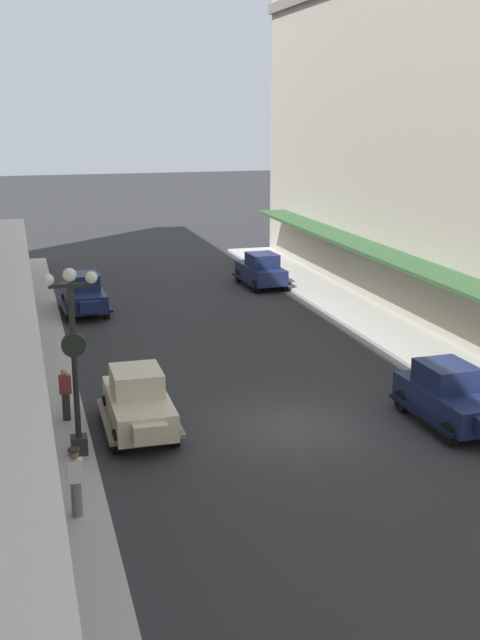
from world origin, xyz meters
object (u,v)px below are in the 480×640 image
Objects in this scene: parked_car_1 at (261,269)px; pedestrian_4 at (24,298)px; pedestrian_0 at (76,481)px; pedestrian_2 at (21,461)px; lamp_post_with_clock at (74,354)px; parked_car_0 at (84,293)px; parked_car_2 at (449,394)px; pedestrian_3 at (37,447)px; pedestrian_1 at (66,393)px; parked_car_3 at (138,401)px.

parked_car_1 is 12.95m from pedestrian_4.
pedestrian_0 is 1.86m from pedestrian_2.
parked_car_1 is at bearing 59.76° from lamp_post_with_clock.
parked_car_0 is 19.18m from parked_car_2.
parked_car_1 is at bearing 58.92° from pedestrian_3.
parked_car_0 reaches higher than pedestrian_3.
pedestrian_2 is (-12.47, -1.43, 0.07)m from parked_car_2.
parked_car_1 is 2.63× the size of pedestrian_1.
parked_car_2 is 11.16m from lamp_post_with_clock.
lamp_post_with_clock is 3.19m from pedestrian_2.
lamp_post_with_clock reaches higher than parked_car_3.
parked_car_1 is 1.01× the size of parked_car_3.
parked_car_1 is 24.01m from pedestrian_3.
pedestrian_1 is (-11.12, 3.12, 0.05)m from parked_car_2.
parked_car_3 reaches higher than pedestrian_0.
parked_car_1 and parked_car_3 have the same top height.
pedestrian_1 is (-1.75, -13.61, 0.05)m from parked_car_0.
parked_car_3 is 2.60× the size of pedestrian_1.
pedestrian_4 is at bearing -169.17° from parked_car_0.
parked_car_0 is at bearing 84.42° from pedestrian_0.
lamp_post_with_clock is 15.83m from pedestrian_4.
parked_car_3 is at bearing -27.81° from pedestrian_1.
parked_car_3 is at bearing 65.89° from pedestrian_0.
pedestrian_4 is at bearing 94.26° from pedestrian_1.
pedestrian_0 and pedestrian_2 have the same top height.
pedestrian_0 is at bearing -70.44° from pedestrian_3.
pedestrian_2 is (-1.18, 1.43, 0.00)m from pedestrian_0.
parked_car_1 is at bearing 16.53° from pedestrian_4.
pedestrian_1 is at bearing 152.19° from parked_car_3.
pedestrian_4 is (0.38, 17.65, -0.02)m from pedestrian_2.
parked_car_0 and parked_car_3 have the same top height.
lamp_post_with_clock reaches higher than parked_car_1.
lamp_post_with_clock is 3.09× the size of pedestrian_2.
pedestrian_3 is at bearing -137.72° from parked_car_3.
pedestrian_2 is (-12.79, -21.33, 0.07)m from parked_car_1.
pedestrian_2 is at bearing -127.22° from lamp_post_with_clock.
parked_car_3 reaches higher than pedestrian_3.
parked_car_3 is 2.60× the size of pedestrian_4.
parked_car_0 is 0.83× the size of lamp_post_with_clock.
parked_car_3 is 4.86m from pedestrian_2.
pedestrian_3 is (-2.98, -2.71, 0.07)m from parked_car_3.
parked_car_3 is 3.14m from lamp_post_with_clock.
lamp_post_with_clock reaches higher than pedestrian_4.
pedestrian_0 is at bearing -117.02° from parked_car_1.
lamp_post_with_clock is at bearing 177.09° from parked_car_2.
pedestrian_4 is (-1.14, 15.66, -2.00)m from lamp_post_with_clock.
parked_car_3 reaches higher than pedestrian_2.
parked_car_1 is 2.58× the size of pedestrian_0.
parked_car_0 is 1.00× the size of parked_car_1.
lamp_post_with_clock is (-11.28, -19.34, 2.04)m from parked_car_1.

